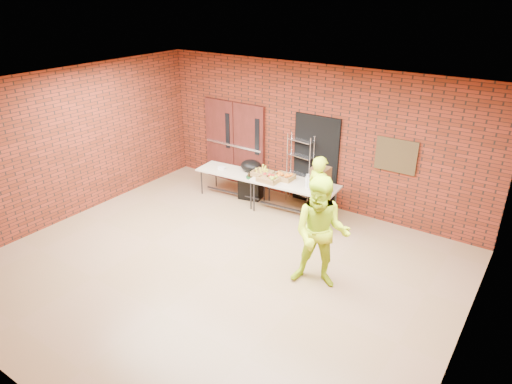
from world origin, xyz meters
TOP-DOWN VIEW (x-y plane):
  - room at (0.00, 0.00)m, footprint 8.08×7.08m
  - double_doors at (-2.20, 3.44)m, footprint 1.78×0.12m
  - dark_doorway at (0.10, 3.46)m, footprint 1.10×0.06m
  - bronze_plaque at (1.90, 3.45)m, footprint 0.85×0.04m
  - wire_rack at (-0.23, 3.32)m, footprint 0.63×0.29m
  - table_left at (-1.66, 2.62)m, footprint 1.71×0.83m
  - table_right at (0.04, 2.62)m, footprint 1.96×0.93m
  - basket_bananas at (-0.76, 2.58)m, footprint 0.45×0.35m
  - basket_oranges at (-0.27, 2.68)m, footprint 0.44×0.34m
  - basket_apples at (-0.47, 2.39)m, footprint 0.46×0.36m
  - muffin_tray at (-0.98, 2.61)m, footprint 0.43×0.43m
  - napkin_box at (-1.93, 2.58)m, footprint 0.18×0.12m
  - coffee_dispenser at (0.62, 2.69)m, footprint 0.36×0.32m
  - cup_stack_front at (0.38, 2.55)m, footprint 0.08×0.08m
  - cup_stack_mid at (0.48, 2.50)m, footprint 0.08×0.08m
  - cup_stack_back at (0.33, 2.68)m, footprint 0.08×0.08m
  - covered_grill at (-1.28, 2.86)m, footprint 0.61×0.55m
  - volunteer_woman at (0.79, 2.30)m, footprint 0.70×0.57m
  - volunteer_man at (1.68, 0.65)m, footprint 1.15×1.01m

SIDE VIEW (x-z plane):
  - covered_grill at x=-1.28m, z-range 0.00..0.96m
  - table_left at x=-1.66m, z-range 0.28..0.96m
  - napkin_box at x=-1.93m, z-range 0.68..0.74m
  - table_right at x=0.04m, z-range 0.33..1.11m
  - muffin_tray at x=-0.98m, z-range 0.68..0.78m
  - wire_rack at x=-0.23m, z-range 0.00..1.65m
  - volunteer_woman at x=0.79m, z-range 0.00..1.65m
  - basket_oranges at x=-0.27m, z-range 0.78..0.91m
  - basket_bananas at x=-0.76m, z-range 0.78..0.91m
  - basket_apples at x=-0.47m, z-range 0.78..0.92m
  - cup_stack_front at x=0.38m, z-range 0.78..1.03m
  - cup_stack_back at x=0.33m, z-range 0.78..1.03m
  - cup_stack_mid at x=0.48m, z-range 0.78..1.04m
  - volunteer_man at x=1.68m, z-range 0.00..1.97m
  - coffee_dispenser at x=0.62m, z-range 0.78..1.25m
  - dark_doorway at x=0.10m, z-range 0.00..2.10m
  - double_doors at x=-2.20m, z-range 0.00..2.10m
  - bronze_plaque at x=1.90m, z-range 1.20..1.90m
  - room at x=0.00m, z-range -0.04..3.24m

